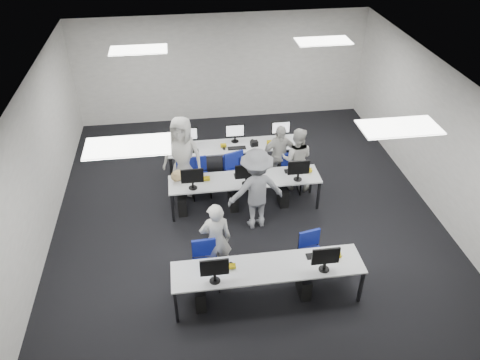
{
  "coord_description": "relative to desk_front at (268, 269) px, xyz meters",
  "views": [
    {
      "loc": [
        -1.23,
        -7.81,
        6.33
      ],
      "look_at": [
        -0.16,
        -0.21,
        1.0
      ],
      "focal_mm": 35.0,
      "sensor_mm": 36.0,
      "label": 1
    }
  ],
  "objects": [
    {
      "name": "room",
      "position": [
        0.0,
        2.4,
        0.82
      ],
      "size": [
        9.0,
        9.02,
        3.0
      ],
      "color": "black",
      "rests_on": "ground"
    },
    {
      "name": "ceiling_panels",
      "position": [
        0.0,
        2.4,
        2.3
      ],
      "size": [
        5.2,
        4.6,
        0.02
      ],
      "color": "white",
      "rests_on": "room"
    },
    {
      "name": "desk_front",
      "position": [
        0.0,
        0.0,
        0.0
      ],
      "size": [
        3.2,
        0.7,
        0.73
      ],
      "color": "silver",
      "rests_on": "ground"
    },
    {
      "name": "desk_mid",
      "position": [
        0.0,
        2.6,
        0.0
      ],
      "size": [
        3.2,
        0.7,
        0.73
      ],
      "color": "silver",
      "rests_on": "ground"
    },
    {
      "name": "desk_back",
      "position": [
        0.0,
        4.0,
        0.0
      ],
      "size": [
        3.2,
        0.7,
        0.73
      ],
      "color": "silver",
      "rests_on": "ground"
    },
    {
      "name": "equipment_front",
      "position": [
        -0.19,
        -0.02,
        -0.32
      ],
      "size": [
        2.51,
        0.41,
        1.19
      ],
      "color": "#0E3CB8",
      "rests_on": "desk_front"
    },
    {
      "name": "equipment_mid",
      "position": [
        -0.19,
        2.58,
        -0.32
      ],
      "size": [
        2.91,
        0.41,
        1.19
      ],
      "color": "white",
      "rests_on": "desk_mid"
    },
    {
      "name": "equipment_back",
      "position": [
        0.19,
        4.02,
        -0.32
      ],
      "size": [
        2.91,
        0.41,
        1.19
      ],
      "color": "white",
      "rests_on": "desk_back"
    },
    {
      "name": "chair_0",
      "position": [
        -1.01,
        0.45,
        -0.4
      ],
      "size": [
        0.46,
        0.5,
        0.89
      ],
      "rotation": [
        0.0,
        0.0,
        0.04
      ],
      "color": "navy",
      "rests_on": "ground"
    },
    {
      "name": "chair_1",
      "position": [
        0.91,
        0.47,
        -0.41
      ],
      "size": [
        0.5,
        0.53,
        0.86
      ],
      "rotation": [
        0.0,
        0.0,
        0.19
      ],
      "color": "navy",
      "rests_on": "ground"
    },
    {
      "name": "chair_2",
      "position": [
        -0.93,
        3.19,
        -0.4
      ],
      "size": [
        0.5,
        0.53,
        0.88
      ],
      "rotation": [
        0.0,
        0.0,
        0.16
      ],
      "color": "navy",
      "rests_on": "ground"
    },
    {
      "name": "chair_3",
      "position": [
        -0.07,
        3.14,
        -0.38
      ],
      "size": [
        0.61,
        0.64,
        0.96
      ],
      "rotation": [
        0.0,
        0.0,
        0.34
      ],
      "color": "navy",
      "rests_on": "ground"
    },
    {
      "name": "chair_4",
      "position": [
        1.12,
        3.06,
        -0.41
      ],
      "size": [
        0.44,
        0.48,
        0.86
      ],
      "rotation": [
        0.0,
        0.0,
        -0.05
      ],
      "color": "navy",
      "rests_on": "ground"
    },
    {
      "name": "chair_5",
      "position": [
        -1.2,
        3.53,
        -0.4
      ],
      "size": [
        0.45,
        0.49,
        0.89
      ],
      "rotation": [
        0.0,
        0.0,
        -0.02
      ],
      "color": "navy",
      "rests_on": "ground"
    },
    {
      "name": "chair_6",
      "position": [
        -0.15,
        3.55,
        -0.42
      ],
      "size": [
        0.48,
        0.51,
        0.81
      ],
      "rotation": [
        0.0,
        0.0,
        -0.22
      ],
      "color": "navy",
      "rests_on": "ground"
    },
    {
      "name": "chair_7",
      "position": [
        1.19,
        3.51,
        -0.42
      ],
      "size": [
        0.5,
        0.53,
        0.82
      ],
      "rotation": [
        0.0,
        0.0,
        -0.28
      ],
      "color": "navy",
      "rests_on": "ground"
    },
    {
      "name": "handbag",
      "position": [
        -1.39,
        2.74,
        0.18
      ],
      "size": [
        0.36,
        0.31,
        0.25
      ],
      "primitive_type": "ellipsoid",
      "rotation": [
        0.0,
        0.0,
        0.41
      ],
      "color": "#8D6849",
      "rests_on": "desk_mid"
    },
    {
      "name": "student_0",
      "position": [
        -0.8,
        0.74,
        0.09
      ],
      "size": [
        0.59,
        0.41,
        1.55
      ],
      "primitive_type": "imported",
      "rotation": [
        0.0,
        0.0,
        3.21
      ],
      "color": "beige",
      "rests_on": "ground"
    },
    {
      "name": "student_1",
      "position": [
        1.25,
        3.18,
        0.07
      ],
      "size": [
        0.87,
        0.77,
        1.51
      ],
      "primitive_type": "imported",
      "rotation": [
        0.0,
        0.0,
        2.82
      ],
      "color": "beige",
      "rests_on": "ground"
    },
    {
      "name": "student_2",
      "position": [
        -1.26,
        3.4,
        0.24
      ],
      "size": [
        1.05,
        0.87,
        1.84
      ],
      "primitive_type": "imported",
      "rotation": [
        0.0,
        0.0,
        -0.37
      ],
      "color": "beige",
      "rests_on": "ground"
    },
    {
      "name": "student_3",
      "position": [
        0.89,
        3.36,
        0.07
      ],
      "size": [
        0.93,
        0.51,
        1.51
      ],
      "primitive_type": "imported",
      "rotation": [
        0.0,
        0.0,
        0.16
      ],
      "color": "beige",
      "rests_on": "ground"
    },
    {
      "name": "photographer",
      "position": [
        0.13,
        1.97,
        0.21
      ],
      "size": [
        1.24,
        0.84,
        1.78
      ],
      "primitive_type": "imported",
      "rotation": [
        0.0,
        0.0,
        3.3
      ],
      "color": "slate",
      "rests_on": "ground"
    },
    {
      "name": "dslr_camera",
      "position": [
        0.11,
        2.15,
        1.16
      ],
      "size": [
        0.17,
        0.2,
        0.1
      ],
      "primitive_type": "cube",
      "rotation": [
        0.0,
        0.0,
        3.3
      ],
      "color": "black",
      "rests_on": "photographer"
    }
  ]
}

